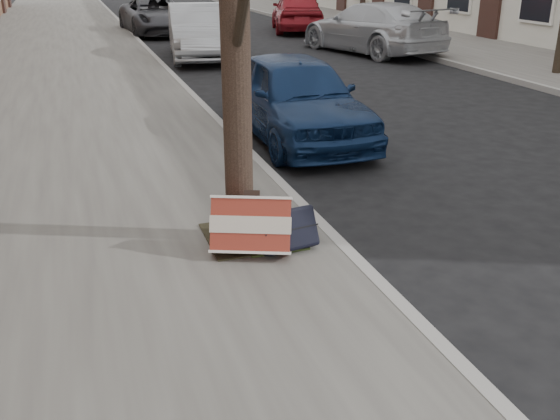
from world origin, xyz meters
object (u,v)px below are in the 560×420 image
object	(u,v)px
suitcase_navy	(288,229)
car_near_mid	(199,32)
suitcase_red	(251,225)
car_near_front	(296,97)

from	to	relation	value
suitcase_navy	car_near_mid	bearing A→B (deg)	72.46
suitcase_red	suitcase_navy	world-z (taller)	suitcase_red
suitcase_red	car_near_mid	distance (m)	12.62
car_near_front	car_near_mid	world-z (taller)	car_near_mid
car_near_front	car_near_mid	xyz separation A→B (m)	(0.27, 8.57, 0.07)
car_near_front	car_near_mid	bearing A→B (deg)	88.50
suitcase_red	car_near_front	size ratio (longest dim) A/B	0.18
suitcase_navy	car_near_front	xyz separation A→B (m)	(1.47, 3.92, 0.32)
suitcase_navy	car_near_front	world-z (taller)	car_near_front
car_near_front	car_near_mid	size ratio (longest dim) A/B	0.87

